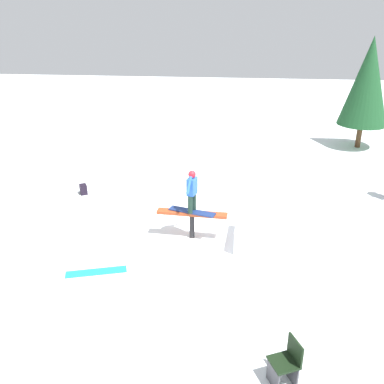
{
  "coord_description": "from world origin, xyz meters",
  "views": [
    {
      "loc": [
        -1.15,
        10.5,
        5.96
      ],
      "look_at": [
        0.0,
        0.0,
        1.39
      ],
      "focal_mm": 40.0,
      "sensor_mm": 36.0,
      "label": 1
    }
  ],
  "objects_px": {
    "main_rider_on_rail": "(192,192)",
    "loose_snowboard_cyan": "(96,272)",
    "backpack_on_snow": "(83,189)",
    "folding_chair": "(286,364)",
    "pine_tree_near": "(368,82)",
    "rail_feature": "(192,216)"
  },
  "relations": [
    {
      "from": "folding_chair",
      "to": "backpack_on_snow",
      "type": "xyz_separation_m",
      "value": [
        6.22,
        -7.51,
        -0.24
      ]
    },
    {
      "from": "loose_snowboard_cyan",
      "to": "folding_chair",
      "type": "xyz_separation_m",
      "value": [
        -4.28,
        2.89,
        0.4
      ]
    },
    {
      "from": "loose_snowboard_cyan",
      "to": "pine_tree_near",
      "type": "height_order",
      "value": "pine_tree_near"
    },
    {
      "from": "main_rider_on_rail",
      "to": "backpack_on_snow",
      "type": "distance_m",
      "value": 5.01
    },
    {
      "from": "rail_feature",
      "to": "pine_tree_near",
      "type": "relative_size",
      "value": 0.4
    },
    {
      "from": "main_rider_on_rail",
      "to": "loose_snowboard_cyan",
      "type": "distance_m",
      "value": 3.23
    },
    {
      "from": "loose_snowboard_cyan",
      "to": "backpack_on_snow",
      "type": "distance_m",
      "value": 5.01
    },
    {
      "from": "main_rider_on_rail",
      "to": "backpack_on_snow",
      "type": "height_order",
      "value": "main_rider_on_rail"
    },
    {
      "from": "folding_chair",
      "to": "loose_snowboard_cyan",
      "type": "bearing_deg",
      "value": -148.88
    },
    {
      "from": "main_rider_on_rail",
      "to": "backpack_on_snow",
      "type": "bearing_deg",
      "value": -16.84
    },
    {
      "from": "backpack_on_snow",
      "to": "rail_feature",
      "type": "bearing_deg",
      "value": -153.49
    },
    {
      "from": "main_rider_on_rail",
      "to": "loose_snowboard_cyan",
      "type": "xyz_separation_m",
      "value": [
        2.14,
        1.98,
        -1.37
      ]
    },
    {
      "from": "folding_chair",
      "to": "pine_tree_near",
      "type": "bearing_deg",
      "value": 137.24
    },
    {
      "from": "pine_tree_near",
      "to": "rail_feature",
      "type": "bearing_deg",
      "value": 54.14
    },
    {
      "from": "backpack_on_snow",
      "to": "folding_chair",
      "type": "bearing_deg",
      "value": -170.99
    },
    {
      "from": "loose_snowboard_cyan",
      "to": "pine_tree_near",
      "type": "xyz_separation_m",
      "value": [
        -8.86,
        -11.28,
        2.97
      ]
    },
    {
      "from": "loose_snowboard_cyan",
      "to": "folding_chair",
      "type": "bearing_deg",
      "value": 129.13
    },
    {
      "from": "rail_feature",
      "to": "main_rider_on_rail",
      "type": "distance_m",
      "value": 0.72
    },
    {
      "from": "main_rider_on_rail",
      "to": "loose_snowboard_cyan",
      "type": "bearing_deg",
      "value": 58.81
    },
    {
      "from": "main_rider_on_rail",
      "to": "pine_tree_near",
      "type": "distance_m",
      "value": 11.58
    },
    {
      "from": "backpack_on_snow",
      "to": "pine_tree_near",
      "type": "relative_size",
      "value": 0.07
    },
    {
      "from": "folding_chair",
      "to": "rail_feature",
      "type": "bearing_deg",
      "value": 178.84
    }
  ]
}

